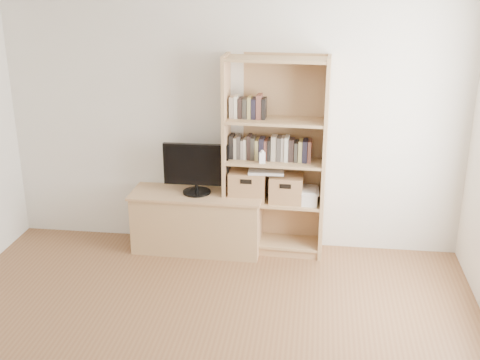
% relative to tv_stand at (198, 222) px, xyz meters
% --- Properties ---
extents(back_wall, '(4.50, 0.02, 2.60)m').
position_rel_tv_stand_xyz_m(back_wall, '(0.32, 0.24, 1.01)').
color(back_wall, silver).
rests_on(back_wall, floor).
extents(tv_stand, '(1.26, 0.49, 0.58)m').
position_rel_tv_stand_xyz_m(tv_stand, '(0.00, 0.00, 0.00)').
color(tv_stand, tan).
rests_on(tv_stand, floor).
extents(bookshelf, '(0.99, 0.38, 1.95)m').
position_rel_tv_stand_xyz_m(bookshelf, '(0.76, 0.06, 0.69)').
color(bookshelf, tan).
rests_on(bookshelf, floor).
extents(television, '(0.64, 0.05, 0.50)m').
position_rel_tv_stand_xyz_m(television, '(0.00, 0.00, 0.56)').
color(television, black).
rests_on(television, tv_stand).
extents(books_row_mid, '(0.81, 0.17, 0.22)m').
position_rel_tv_stand_xyz_m(books_row_mid, '(0.76, 0.08, 0.77)').
color(books_row_mid, black).
rests_on(books_row_mid, bookshelf).
extents(books_row_upper, '(0.41, 0.17, 0.21)m').
position_rel_tv_stand_xyz_m(books_row_upper, '(0.54, 0.09, 1.17)').
color(books_row_upper, black).
rests_on(books_row_upper, bookshelf).
extents(baby_monitor, '(0.06, 0.05, 0.11)m').
position_rel_tv_stand_xyz_m(baby_monitor, '(0.64, -0.04, 0.72)').
color(baby_monitor, white).
rests_on(baby_monitor, bookshelf).
extents(basket_left, '(0.35, 0.29, 0.29)m').
position_rel_tv_stand_xyz_m(basket_left, '(0.50, 0.07, 0.40)').
color(basket_left, '#986C45').
rests_on(basket_left, bookshelf).
extents(basket_right, '(0.32, 0.27, 0.26)m').
position_rel_tv_stand_xyz_m(basket_right, '(0.87, 0.05, 0.38)').
color(basket_right, '#986C45').
rests_on(basket_right, bookshelf).
extents(laptop, '(0.35, 0.25, 0.03)m').
position_rel_tv_stand_xyz_m(laptop, '(0.68, 0.06, 0.56)').
color(laptop, silver).
rests_on(laptop, basket_left).
extents(magazine_stack, '(0.18, 0.26, 0.12)m').
position_rel_tv_stand_xyz_m(magazine_stack, '(1.09, 0.05, 0.31)').
color(magazine_stack, silver).
rests_on(magazine_stack, bookshelf).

